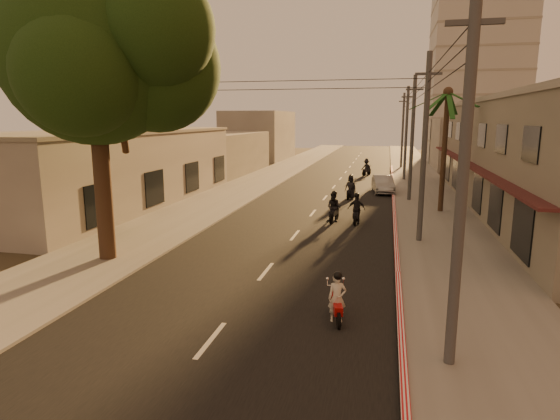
% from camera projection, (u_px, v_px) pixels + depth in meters
% --- Properties ---
extents(ground, '(160.00, 160.00, 0.00)m').
position_uv_depth(ground, '(252.00, 289.00, 16.66)').
color(ground, '#383023').
rests_on(ground, ground).
extents(road, '(10.00, 140.00, 0.02)m').
position_uv_depth(road, '(325.00, 198.00, 35.78)').
color(road, black).
rests_on(road, ground).
extents(sidewalk_right, '(5.00, 140.00, 0.12)m').
position_uv_depth(sidewalk_right, '(427.00, 201.00, 34.13)').
color(sidewalk_right, slate).
rests_on(sidewalk_right, ground).
extents(sidewalk_left, '(5.00, 140.00, 0.12)m').
position_uv_depth(sidewalk_left, '(232.00, 194.00, 37.42)').
color(sidewalk_left, slate).
rests_on(sidewalk_left, ground).
extents(curb_stripe, '(0.20, 60.00, 0.20)m').
position_uv_depth(curb_stripe, '(394.00, 212.00, 29.87)').
color(curb_stripe, red).
rests_on(curb_stripe, ground).
extents(shophouse_row, '(8.80, 34.20, 7.30)m').
position_uv_depth(shophouse_row, '(537.00, 155.00, 30.12)').
color(shophouse_row, gray).
rests_on(shophouse_row, ground).
extents(left_building, '(8.20, 24.20, 5.20)m').
position_uv_depth(left_building, '(115.00, 168.00, 32.61)').
color(left_building, '#A29C92').
rests_on(left_building, ground).
extents(distant_tower, '(12.10, 12.10, 28.00)m').
position_uv_depth(distant_tower, '(477.00, 59.00, 64.02)').
color(distant_tower, '#B7B5B2').
rests_on(distant_tower, ground).
extents(broadleaf_tree, '(9.60, 8.70, 12.10)m').
position_uv_depth(broadleaf_tree, '(104.00, 55.00, 18.52)').
color(broadleaf_tree, black).
rests_on(broadleaf_tree, ground).
extents(palm_tree, '(5.00, 5.00, 8.20)m').
position_uv_depth(palm_tree, '(448.00, 99.00, 28.83)').
color(palm_tree, black).
rests_on(palm_tree, ground).
extents(utility_poles, '(1.20, 48.26, 9.00)m').
position_uv_depth(utility_poles, '(414.00, 111.00, 33.17)').
color(utility_poles, '#38383A').
rests_on(utility_poles, ground).
extents(filler_right, '(8.00, 14.00, 6.00)m').
position_uv_depth(filler_right, '(469.00, 144.00, 56.06)').
color(filler_right, '#A29C92').
rests_on(filler_right, ground).
extents(filler_left_near, '(8.00, 14.00, 4.40)m').
position_uv_depth(filler_left_near, '(216.00, 153.00, 51.82)').
color(filler_left_near, '#A29C92').
rests_on(filler_left_near, ground).
extents(filler_left_far, '(8.00, 14.00, 7.00)m').
position_uv_depth(filler_left_far, '(259.00, 136.00, 68.79)').
color(filler_left_far, '#A29C92').
rests_on(filler_left_far, ground).
extents(scooter_red, '(0.76, 1.59, 1.57)m').
position_uv_depth(scooter_red, '(337.00, 299.00, 13.92)').
color(scooter_red, black).
rests_on(scooter_red, ground).
extents(scooter_mid_a, '(1.04, 1.89, 1.87)m').
position_uv_depth(scooter_mid_a, '(334.00, 208.00, 27.35)').
color(scooter_mid_a, black).
rests_on(scooter_mid_a, ground).
extents(scooter_mid_b, '(1.04, 1.85, 1.82)m').
position_uv_depth(scooter_mid_b, '(356.00, 210.00, 26.91)').
color(scooter_mid_b, black).
rests_on(scooter_mid_b, ground).
extents(scooter_far_a, '(1.07, 1.87, 1.86)m').
position_uv_depth(scooter_far_a, '(351.00, 188.00, 35.23)').
color(scooter_far_a, black).
rests_on(scooter_far_a, ground).
extents(scooter_far_b, '(1.59, 1.75, 1.83)m').
position_uv_depth(scooter_far_b, '(366.00, 168.00, 49.64)').
color(scooter_far_b, black).
rests_on(scooter_far_b, ground).
extents(parked_car, '(2.56, 4.67, 1.42)m').
position_uv_depth(parked_car, '(383.00, 184.00, 38.15)').
color(parked_car, '#93969A').
rests_on(parked_car, ground).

